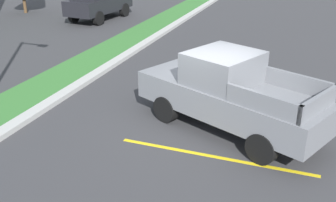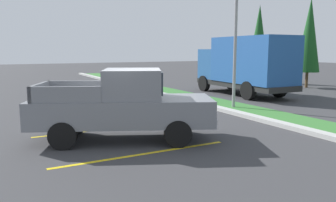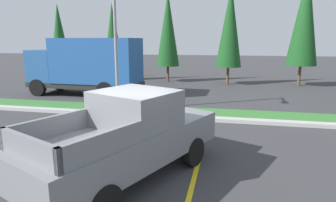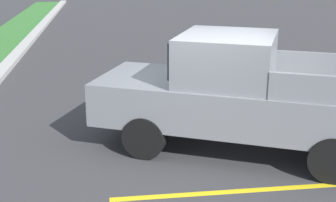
% 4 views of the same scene
% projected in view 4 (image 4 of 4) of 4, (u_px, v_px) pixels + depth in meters
% --- Properties ---
extents(ground_plane, '(120.00, 120.00, 0.00)m').
position_uv_depth(ground_plane, '(213.00, 152.00, 8.21)').
color(ground_plane, '#38383A').
extents(parking_line_near, '(0.12, 4.80, 0.01)m').
position_uv_depth(parking_line_near, '(268.00, 189.00, 6.89)').
color(parking_line_near, yellow).
rests_on(parking_line_near, ground).
extents(parking_line_far, '(0.12, 4.80, 0.01)m').
position_uv_depth(parking_line_far, '(219.00, 119.00, 9.82)').
color(parking_line_far, yellow).
rests_on(parking_line_far, ground).
extents(pickup_truck_main, '(3.87, 5.53, 2.10)m').
position_uv_depth(pickup_truck_main, '(239.00, 94.00, 8.05)').
color(pickup_truck_main, black).
rests_on(pickup_truck_main, ground).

